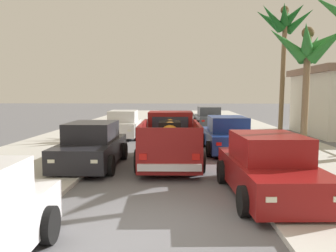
{
  "coord_description": "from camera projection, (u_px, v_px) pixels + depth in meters",
  "views": [
    {
      "loc": [
        0.54,
        -6.1,
        2.52
      ],
      "look_at": [
        0.09,
        7.59,
        1.2
      ],
      "focal_mm": 35.97,
      "sensor_mm": 36.0,
      "label": 1
    }
  ],
  "objects": [
    {
      "name": "curb_right",
      "position": [
        238.0,
        140.0,
        18.13
      ],
      "size": [
        0.16,
        60.0,
        0.1
      ],
      "primitive_type": "cube",
      "color": "silver",
      "rests_on": "ground"
    },
    {
      "name": "car_right_near",
      "position": [
        92.0,
        146.0,
        11.63
      ],
      "size": [
        2.03,
        4.26,
        1.54
      ],
      "color": "black",
      "rests_on": "ground"
    },
    {
      "name": "palm_tree_left_back",
      "position": [
        282.0,
        25.0,
        21.03
      ],
      "size": [
        3.94,
        3.62,
        8.04
      ],
      "color": "brown",
      "rests_on": "ground"
    },
    {
      "name": "car_left_near",
      "position": [
        123.0,
        125.0,
        19.58
      ],
      "size": [
        2.1,
        4.29,
        1.54
      ],
      "color": "silver",
      "rests_on": "ground"
    },
    {
      "name": "ground_plane",
      "position": [
        150.0,
        228.0,
        6.32
      ],
      "size": [
        160.0,
        160.0,
        0.0
      ],
      "primitive_type": "plane",
      "color": "slate"
    },
    {
      "name": "car_left_mid",
      "position": [
        268.0,
        168.0,
        8.21
      ],
      "size": [
        2.18,
        4.32,
        1.54
      ],
      "color": "maroon",
      "rests_on": "ground"
    },
    {
      "name": "sidewalk_left",
      "position": [
        79.0,
        139.0,
        18.42
      ],
      "size": [
        5.24,
        60.0,
        0.12
      ],
      "primitive_type": "cube",
      "color": "beige",
      "rests_on": "ground"
    },
    {
      "name": "car_right_far",
      "position": [
        227.0,
        135.0,
        14.61
      ],
      "size": [
        2.08,
        4.28,
        1.54
      ],
      "color": "navy",
      "rests_on": "ground"
    },
    {
      "name": "pickup_truck",
      "position": [
        170.0,
        141.0,
        12.21
      ],
      "size": [
        2.29,
        5.25,
        1.8
      ],
      "color": "maroon",
      "rests_on": "ground"
    },
    {
      "name": "curb_left",
      "position": [
        101.0,
        139.0,
        18.38
      ],
      "size": [
        0.16,
        60.0,
        0.1
      ],
      "primitive_type": "cube",
      "color": "silver",
      "rests_on": "ground"
    },
    {
      "name": "sidewalk_right",
      "position": [
        261.0,
        139.0,
        18.09
      ],
      "size": [
        5.24,
        60.0,
        0.12
      ],
      "primitive_type": "cube",
      "color": "beige",
      "rests_on": "ground"
    },
    {
      "name": "car_left_far",
      "position": [
        209.0,
        118.0,
        25.28
      ],
      "size": [
        2.14,
        4.31,
        1.54
      ],
      "color": "#474C56",
      "rests_on": "ground"
    },
    {
      "name": "palm_tree_left_mid",
      "position": [
        309.0,
        48.0,
        14.59
      ],
      "size": [
        3.6,
        3.67,
        5.49
      ],
      "color": "#846B4C",
      "rests_on": "ground"
    }
  ]
}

